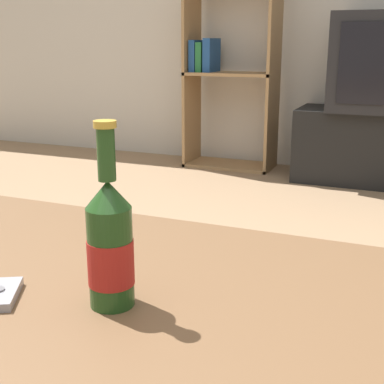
{
  "coord_description": "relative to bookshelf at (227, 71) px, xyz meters",
  "views": [
    {
      "loc": [
        0.43,
        -0.63,
        0.83
      ],
      "look_at": [
        0.04,
        0.31,
        0.54
      ],
      "focal_mm": 50.0,
      "sensor_mm": 36.0,
      "label": 1
    }
  ],
  "objects": [
    {
      "name": "beer_bottle",
      "position": [
        0.8,
        -2.8,
        -0.11
      ],
      "size": [
        0.07,
        0.07,
        0.28
      ],
      "color": "#1E4219",
      "rests_on": "coffee_table"
    },
    {
      "name": "coffee_table",
      "position": [
        0.76,
        -2.81,
        -0.26
      ],
      "size": [
        1.29,
        0.82,
        0.44
      ],
      "color": "brown",
      "rests_on": "ground_plane"
    },
    {
      "name": "bookshelf",
      "position": [
        0.0,
        0.0,
        0.0
      ],
      "size": [
        0.59,
        0.3,
        1.25
      ],
      "color": "#99754C",
      "rests_on": "ground_plane"
    }
  ]
}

